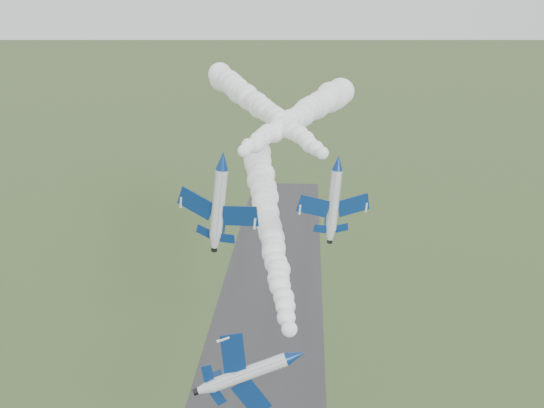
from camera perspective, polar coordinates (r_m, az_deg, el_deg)
The scene contains 7 objects.
runway at distance 109.83m, azimuth -1.47°, elevation -18.15°, with size 24.00×260.00×0.04m, color #303033.
jet_lead at distance 63.64m, azimuth 2.30°, elevation -14.11°, with size 4.05×12.16×9.55m.
smoke_trail_jet_lead at distance 97.42m, azimuth -0.47°, elevation -0.75°, with size 5.46×71.74×5.46m, color white, non-canonical shape.
jet_pair_left at distance 79.32m, azimuth -4.71°, elevation 4.10°, with size 12.10×14.09×3.73m.
smoke_trail_jet_pair_left at distance 107.88m, azimuth 2.91°, elevation 8.42°, with size 5.76×56.52×5.76m, color white, non-canonical shape.
jet_pair_right at distance 78.19m, azimuth 6.26°, elevation 3.91°, with size 10.18×11.74×3.03m.
smoke_trail_jet_pair_right at distance 112.20m, azimuth -1.29°, elevation 9.32°, with size 5.43×69.00×5.43m, color white, non-canonical shape.
Camera 1 is at (7.93, -57.36, 66.11)m, focal length 40.00 mm.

